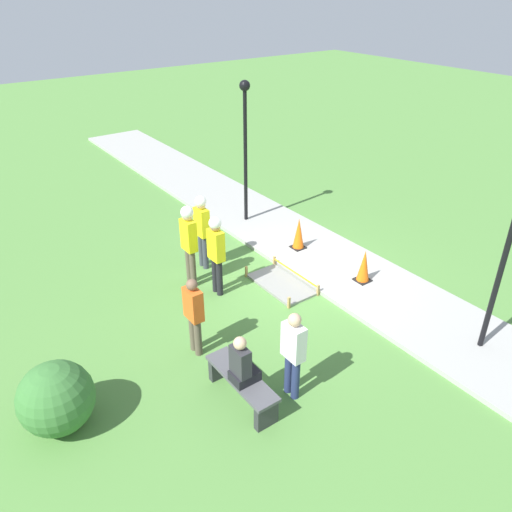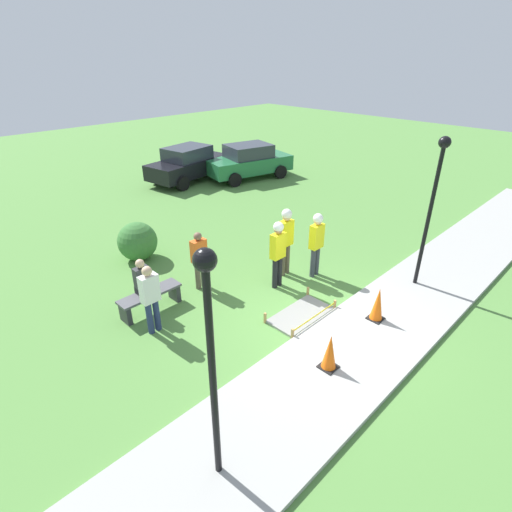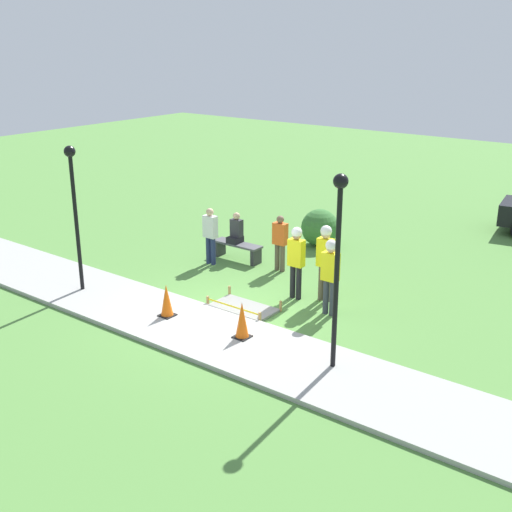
% 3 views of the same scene
% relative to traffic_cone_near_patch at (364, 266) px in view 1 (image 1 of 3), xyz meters
% --- Properties ---
extents(ground_plane, '(60.00, 60.00, 0.00)m').
position_rel_traffic_cone_near_patch_xyz_m(ground_plane, '(1.06, 1.08, -0.48)').
color(ground_plane, '#51843D').
extents(sidewalk, '(28.00, 2.27, 0.10)m').
position_rel_traffic_cone_near_patch_xyz_m(sidewalk, '(1.06, -0.05, -0.43)').
color(sidewalk, '#9E9E99').
rests_on(sidewalk, ground_plane).
extents(wet_concrete_patch, '(1.63, 0.88, 0.27)m').
position_rel_traffic_cone_near_patch_xyz_m(wet_concrete_patch, '(1.04, 1.55, -0.45)').
color(wet_concrete_patch, gray).
rests_on(wet_concrete_patch, ground_plane).
extents(traffic_cone_near_patch, '(0.34, 0.34, 0.78)m').
position_rel_traffic_cone_near_patch_xyz_m(traffic_cone_near_patch, '(0.00, 0.00, 0.00)').
color(traffic_cone_near_patch, black).
rests_on(traffic_cone_near_patch, sidewalk).
extents(traffic_cone_far_patch, '(0.34, 0.34, 0.82)m').
position_rel_traffic_cone_near_patch_xyz_m(traffic_cone_far_patch, '(2.08, 0.17, 0.02)').
color(traffic_cone_far_patch, black).
rests_on(traffic_cone_far_patch, sidewalk).
extents(park_bench, '(1.56, 0.44, 0.51)m').
position_rel_traffic_cone_near_patch_xyz_m(park_bench, '(-1.34, 4.28, -0.13)').
color(park_bench, '#2D2D33').
rests_on(park_bench, ground_plane).
extents(person_seated_on_bench, '(0.36, 0.44, 0.89)m').
position_rel_traffic_cone_near_patch_xyz_m(person_seated_on_bench, '(-1.43, 4.33, 0.38)').
color(person_seated_on_bench, black).
rests_on(person_seated_on_bench, park_bench).
extents(worker_supervisor, '(0.40, 0.28, 1.95)m').
position_rel_traffic_cone_near_patch_xyz_m(worker_supervisor, '(2.30, 3.17, 0.71)').
color(worker_supervisor, brown).
rests_on(worker_supervisor, ground_plane).
extents(worker_assistant, '(0.40, 0.27, 1.86)m').
position_rel_traffic_cone_near_patch_xyz_m(worker_assistant, '(1.65, 2.88, 0.64)').
color(worker_assistant, black).
rests_on(worker_assistant, ground_plane).
extents(worker_trainee, '(0.40, 0.27, 1.85)m').
position_rel_traffic_cone_near_patch_xyz_m(worker_trainee, '(2.83, 2.53, 0.63)').
color(worker_trainee, '#383D47').
rests_on(worker_trainee, ground_plane).
extents(bystander_in_orange_shirt, '(0.40, 0.22, 1.60)m').
position_rel_traffic_cone_near_patch_xyz_m(bystander_in_orange_shirt, '(0.18, 4.28, 0.41)').
color(bystander_in_orange_shirt, brown).
rests_on(bystander_in_orange_shirt, ground_plane).
extents(bystander_in_gray_shirt, '(0.40, 0.22, 1.66)m').
position_rel_traffic_cone_near_patch_xyz_m(bystander_in_gray_shirt, '(-1.72, 3.53, 0.45)').
color(bystander_in_gray_shirt, navy).
rests_on(bystander_in_gray_shirt, ground_plane).
extents(lamppost_near, '(0.28, 0.28, 3.84)m').
position_rel_traffic_cone_near_patch_xyz_m(lamppost_near, '(4.29, 0.26, 2.14)').
color(lamppost_near, black).
rests_on(lamppost_near, sidewalk).
extents(lamppost_far, '(0.28, 0.28, 3.68)m').
position_rel_traffic_cone_near_patch_xyz_m(lamppost_far, '(-2.92, -0.12, 2.04)').
color(lamppost_far, black).
rests_on(lamppost_far, sidewalk).
extents(shrub_rounded_near, '(1.17, 1.17, 1.17)m').
position_rel_traffic_cone_near_patch_xyz_m(shrub_rounded_near, '(-0.14, 6.88, 0.10)').
color(shrub_rounded_near, '#387033').
rests_on(shrub_rounded_near, ground_plane).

